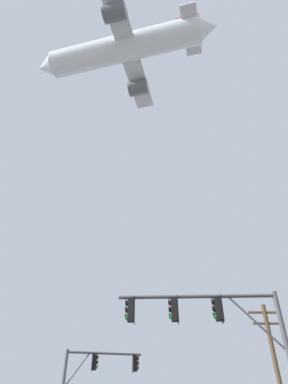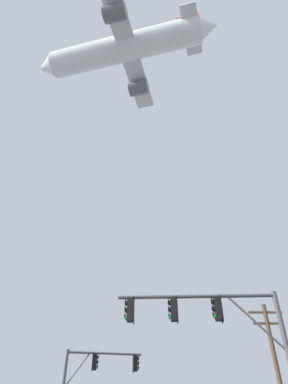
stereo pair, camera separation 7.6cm
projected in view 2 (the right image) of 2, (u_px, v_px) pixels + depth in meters
signal_pole_near at (217, 329)px, 13.00m from camera, size 6.52×0.63×6.50m
signal_pole_far at (91, 379)px, 20.34m from camera, size 4.75×0.99×6.27m
utility_pole at (278, 375)px, 19.77m from camera, size 2.20×0.28×8.91m
airplane at (124, 49)px, 51.07m from camera, size 28.42×21.96×7.80m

